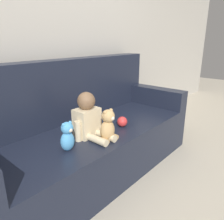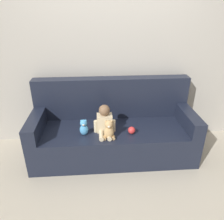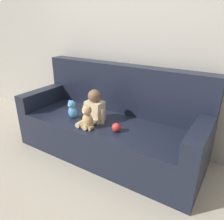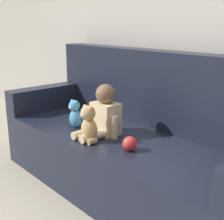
{
  "view_description": "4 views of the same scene",
  "coord_description": "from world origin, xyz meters",
  "px_view_note": "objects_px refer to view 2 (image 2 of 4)",
  "views": [
    {
      "loc": [
        -1.23,
        -1.33,
        1.2
      ],
      "look_at": [
        0.19,
        -0.09,
        0.58
      ],
      "focal_mm": 35.0,
      "sensor_mm": 36.0,
      "label": 1
    },
    {
      "loc": [
        -0.21,
        -2.55,
        1.94
      ],
      "look_at": [
        -0.02,
        0.0,
        0.69
      ],
      "focal_mm": 35.0,
      "sensor_mm": 36.0,
      "label": 2
    },
    {
      "loc": [
        1.25,
        -1.89,
        1.51
      ],
      "look_at": [
        0.11,
        -0.09,
        0.62
      ],
      "focal_mm": 35.0,
      "sensor_mm": 36.0,
      "label": 3
    },
    {
      "loc": [
        1.51,
        -1.5,
        1.23
      ],
      "look_at": [
        -0.02,
        -0.12,
        0.65
      ],
      "focal_mm": 50.0,
      "sensor_mm": 36.0,
      "label": 4
    }
  ],
  "objects_px": {
    "person_baby": "(105,121)",
    "toy_ball": "(132,130)",
    "couch": "(113,130)",
    "plush_toy_side": "(84,127)",
    "teddy_bear_brown": "(109,130)"
  },
  "relations": [
    {
      "from": "couch",
      "to": "toy_ball",
      "type": "xyz_separation_m",
      "value": [
        0.22,
        -0.25,
        0.14
      ]
    },
    {
      "from": "couch",
      "to": "toy_ball",
      "type": "bearing_deg",
      "value": -48.98
    },
    {
      "from": "teddy_bear_brown",
      "to": "toy_ball",
      "type": "relative_size",
      "value": 2.76
    },
    {
      "from": "plush_toy_side",
      "to": "toy_ball",
      "type": "bearing_deg",
      "value": -1.11
    },
    {
      "from": "plush_toy_side",
      "to": "toy_ball",
      "type": "xyz_separation_m",
      "value": [
        0.6,
        -0.01,
        -0.06
      ]
    },
    {
      "from": "couch",
      "to": "teddy_bear_brown",
      "type": "bearing_deg",
      "value": -102.74
    },
    {
      "from": "person_baby",
      "to": "plush_toy_side",
      "type": "relative_size",
      "value": 1.68
    },
    {
      "from": "person_baby",
      "to": "toy_ball",
      "type": "bearing_deg",
      "value": -12.72
    },
    {
      "from": "couch",
      "to": "person_baby",
      "type": "xyz_separation_m",
      "value": [
        -0.12,
        -0.18,
        0.24
      ]
    },
    {
      "from": "plush_toy_side",
      "to": "toy_ball",
      "type": "distance_m",
      "value": 0.61
    },
    {
      "from": "person_baby",
      "to": "toy_ball",
      "type": "relative_size",
      "value": 3.96
    },
    {
      "from": "person_baby",
      "to": "teddy_bear_brown",
      "type": "bearing_deg",
      "value": -75.96
    },
    {
      "from": "person_baby",
      "to": "toy_ball",
      "type": "distance_m",
      "value": 0.36
    },
    {
      "from": "couch",
      "to": "toy_ball",
      "type": "relative_size",
      "value": 23.41
    },
    {
      "from": "person_baby",
      "to": "teddy_bear_brown",
      "type": "relative_size",
      "value": 1.43
    }
  ]
}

